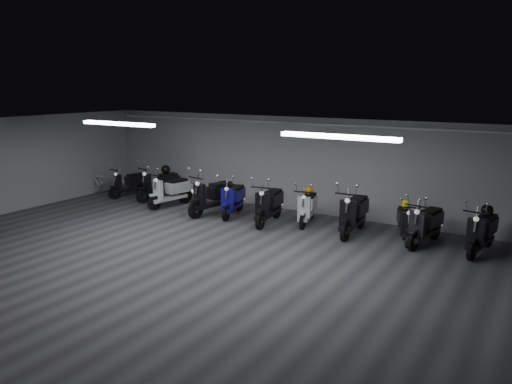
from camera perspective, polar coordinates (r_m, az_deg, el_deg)
The scene contains 22 objects.
floor at distance 10.85m, azimuth -8.02°, elevation -7.75°, with size 14.00×10.00×0.01m, color #38393B.
ceiling at distance 10.23m, azimuth -8.50°, elevation 7.19°, with size 14.00×10.00×0.01m, color gray.
back_wall at distance 14.56m, azimuth 4.49°, elevation 3.25°, with size 14.00×0.01×2.80m, color #9D9D9F.
fluor_strip_left at distance 13.04m, azimuth -15.82°, elevation 7.67°, with size 2.40×0.18×0.08m, color white.
fluor_strip_right at distance 9.53m, azimuth 9.58°, elevation 6.38°, with size 2.40×0.18×0.08m, color white.
conduit at distance 14.35m, azimuth 4.42°, elevation 8.02°, with size 0.05×0.05×13.60m, color white.
scooter_0 at distance 16.98m, azimuth -14.65°, elevation 1.47°, with size 0.54×1.63×1.21m, color black, non-canonical shape.
scooter_1 at distance 16.21m, azimuth -11.21°, elevation 1.41°, with size 0.61×1.84×1.37m, color black, non-canonical shape.
scooter_2 at distance 15.29m, azimuth -10.01°, elevation 0.73°, with size 0.60×1.79×1.33m, color silver, non-canonical shape.
scooter_3 at distance 14.21m, azimuth -5.11°, elevation 0.24°, with size 0.65×1.95×1.45m, color black, non-canonical shape.
scooter_4 at distance 14.04m, azimuth -2.72°, elevation -0.19°, with size 0.58×1.75×1.30m, color navy, non-canonical shape.
scooter_5 at distance 13.22m, azimuth 1.52°, elevation -0.78°, with size 0.62×1.86×1.39m, color black, non-canonical shape.
scooter_6 at distance 13.27m, azimuth 6.02°, elevation -1.13°, with size 0.55×1.66×1.24m, color white, non-canonical shape.
scooter_7 at distance 12.50m, azimuth 11.36°, elevation -1.68°, with size 0.65×1.94×1.44m, color black, non-canonical shape.
scooter_8 at distance 12.30m, azimuth 17.11°, elevation -2.81°, with size 0.54×1.61×1.20m, color black, non-canonical shape.
scooter_9 at distance 12.12m, azimuth 19.19°, elevation -2.89°, with size 0.59×1.77×1.32m, color black, non-canonical shape.
bicycle at distance 17.57m, azimuth -17.15°, elevation 1.45°, with size 0.58×1.66×1.07m, color silver.
scooter_10 at distance 11.98m, azimuth 24.90°, elevation -3.52°, with size 0.59×1.78×1.33m, color black, non-canonical shape.
helmet_0 at distance 16.28m, azimuth -10.48°, elevation 2.60°, with size 0.29×0.29×0.29m, color black.
helmet_1 at distance 13.44m, azimuth 6.25°, elevation 0.19°, with size 0.23×0.23×0.23m, color orange.
helmet_2 at distance 12.45m, azimuth 17.06°, elevation -1.39°, with size 0.23×0.23×0.23m, color yellow.
helmet_3 at distance 12.14m, azimuth 25.35°, elevation -1.93°, with size 0.27×0.27×0.27m, color black.
Camera 1 is at (6.59, -7.77, 3.72)m, focal length 34.29 mm.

